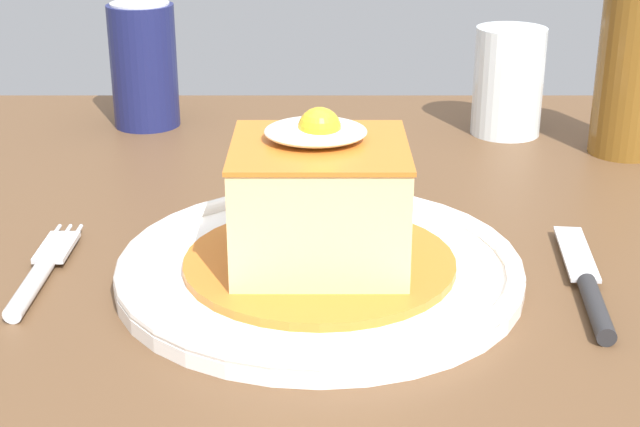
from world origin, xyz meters
TOP-DOWN VIEW (x-y plane):
  - dining_table at (0.00, 0.00)m, footprint 1.22×0.87m
  - main_plate at (-0.06, -0.04)m, footprint 0.27×0.27m
  - sandwich_meal at (-0.06, -0.04)m, footprint 0.18×0.18m
  - fork at (-0.24, -0.04)m, footprint 0.02×0.14m
  - knife at (0.12, -0.07)m, footprint 0.03×0.17m
  - soda_can at (-0.23, 0.32)m, footprint 0.07×0.07m
  - beer_bottle_amber at (0.23, 0.23)m, footprint 0.06×0.06m
  - drinking_glass at (0.13, 0.29)m, footprint 0.07×0.07m

SIDE VIEW (x-z plane):
  - dining_table at x=0.00m, z-range 0.25..0.97m
  - fork at x=-0.24m, z-range 0.72..0.73m
  - knife at x=0.12m, z-range 0.72..0.73m
  - main_plate at x=-0.06m, z-range 0.72..0.74m
  - drinking_glass at x=0.13m, z-range 0.71..0.82m
  - sandwich_meal at x=-0.06m, z-range 0.72..0.83m
  - soda_can at x=-0.23m, z-range 0.72..0.84m
  - beer_bottle_amber at x=0.23m, z-range 0.69..0.95m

